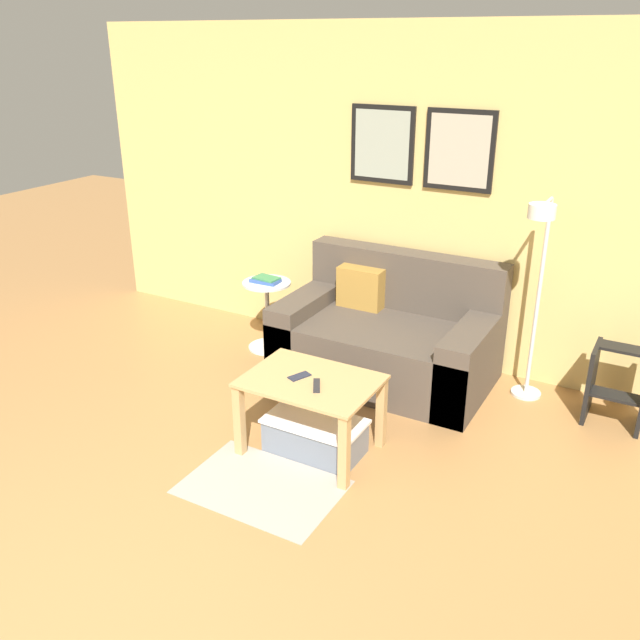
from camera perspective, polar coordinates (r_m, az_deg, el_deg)
name	(u,v)px	position (r m, az deg, el deg)	size (l,w,h in m)	color
wall_back	(393,196)	(5.38, 6.14, 10.34)	(5.60, 0.09, 2.55)	#D6B76B
area_rug	(262,487)	(4.08, -4.91, -13.81)	(0.90, 0.62, 0.01)	#A39989
couch	(387,339)	(5.18, 5.70, -1.57)	(1.57, 0.95, 0.91)	#4C4238
coffee_table	(311,395)	(4.19, -0.77, -6.32)	(0.81, 0.59, 0.50)	tan
storage_bin	(315,435)	(4.31, -0.42, -9.68)	(0.62, 0.35, 0.23)	slate
floor_lamp	(538,271)	(4.71, 17.86, 3.94)	(0.22, 0.46, 1.47)	silver
side_table	(267,309)	(5.60, -4.46, 0.96)	(0.40, 0.40, 0.59)	silver
book_stack	(266,280)	(5.51, -4.59, 3.39)	(0.24, 0.16, 0.04)	#335199
remote_control	(317,386)	(4.05, -0.29, -5.54)	(0.04, 0.15, 0.02)	#232328
cell_phone	(299,376)	(4.17, -1.74, -4.76)	(0.07, 0.14, 0.01)	#1E2338
step_stool	(618,385)	(4.96, 23.82, -4.99)	(0.37, 0.33, 0.53)	black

